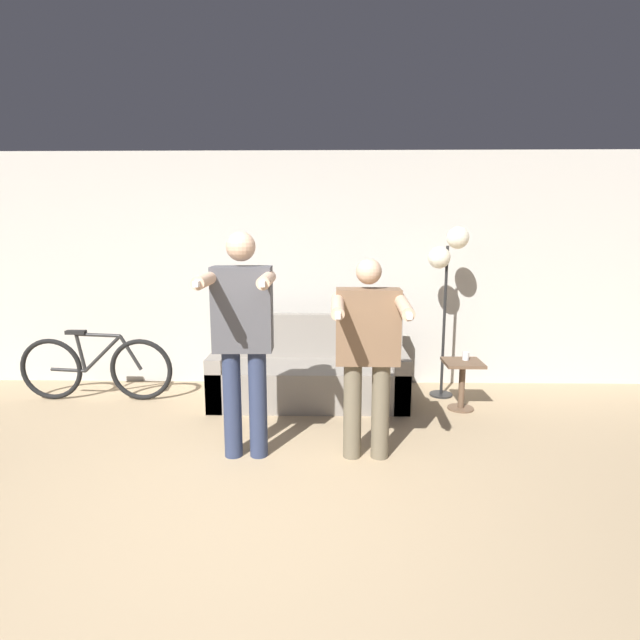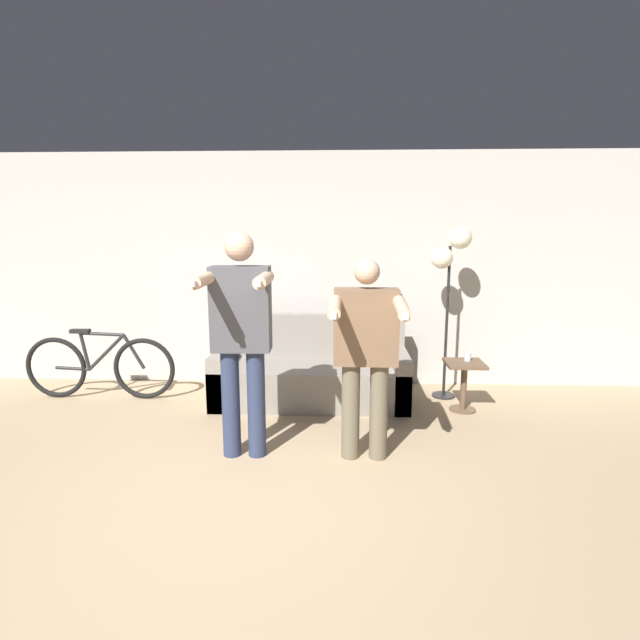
{
  "view_description": "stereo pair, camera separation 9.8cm",
  "coord_description": "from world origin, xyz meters",
  "px_view_note": "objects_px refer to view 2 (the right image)",
  "views": [
    {
      "loc": [
        0.6,
        -2.44,
        1.76
      ],
      "look_at": [
        0.52,
        1.86,
        0.98
      ],
      "focal_mm": 28.0,
      "sensor_mm": 36.0,
      "label": 1
    },
    {
      "loc": [
        0.7,
        -2.44,
        1.76
      ],
      "look_at": [
        0.52,
        1.86,
        0.98
      ],
      "focal_mm": 28.0,
      "sensor_mm": 36.0,
      "label": 2
    }
  ],
  "objects_px": {
    "cup": "(468,357)",
    "cat": "(360,308)",
    "side_table": "(464,377)",
    "bicycle": "(100,367)",
    "floor_lamp": "(451,259)",
    "person_left": "(241,330)",
    "couch": "(311,375)",
    "person_right": "(366,346)"
  },
  "relations": [
    {
      "from": "cup",
      "to": "cat",
      "type": "bearing_deg",
      "value": 156.17
    },
    {
      "from": "side_table",
      "to": "bicycle",
      "type": "bearing_deg",
      "value": 176.74
    },
    {
      "from": "side_table",
      "to": "bicycle",
      "type": "relative_size",
      "value": 0.31
    },
    {
      "from": "cat",
      "to": "side_table",
      "type": "xyz_separation_m",
      "value": [
        1.01,
        -0.51,
        -0.6
      ]
    },
    {
      "from": "side_table",
      "to": "floor_lamp",
      "type": "bearing_deg",
      "value": 103.05
    },
    {
      "from": "person_left",
      "to": "cat",
      "type": "height_order",
      "value": "person_left"
    },
    {
      "from": "side_table",
      "to": "cup",
      "type": "bearing_deg",
      "value": 52.8
    },
    {
      "from": "person_left",
      "to": "cat",
      "type": "distance_m",
      "value": 1.87
    },
    {
      "from": "couch",
      "to": "person_right",
      "type": "distance_m",
      "value": 1.54
    },
    {
      "from": "person_right",
      "to": "floor_lamp",
      "type": "height_order",
      "value": "floor_lamp"
    },
    {
      "from": "person_left",
      "to": "cat",
      "type": "bearing_deg",
      "value": 57.89
    },
    {
      "from": "person_right",
      "to": "bicycle",
      "type": "height_order",
      "value": "person_right"
    },
    {
      "from": "couch",
      "to": "person_left",
      "type": "distance_m",
      "value": 1.58
    },
    {
      "from": "couch",
      "to": "side_table",
      "type": "relative_size",
      "value": 4.01
    },
    {
      "from": "couch",
      "to": "floor_lamp",
      "type": "relative_size",
      "value": 1.1
    },
    {
      "from": "couch",
      "to": "bicycle",
      "type": "bearing_deg",
      "value": -179.59
    },
    {
      "from": "person_right",
      "to": "bicycle",
      "type": "bearing_deg",
      "value": 155.1
    },
    {
      "from": "person_left",
      "to": "side_table",
      "type": "distance_m",
      "value": 2.34
    },
    {
      "from": "couch",
      "to": "bicycle",
      "type": "height_order",
      "value": "couch"
    },
    {
      "from": "couch",
      "to": "person_right",
      "type": "xyz_separation_m",
      "value": [
        0.49,
        -1.32,
        0.63
      ]
    },
    {
      "from": "floor_lamp",
      "to": "cup",
      "type": "height_order",
      "value": "floor_lamp"
    },
    {
      "from": "bicycle",
      "to": "cup",
      "type": "bearing_deg",
      "value": -2.47
    },
    {
      "from": "person_left",
      "to": "cat",
      "type": "relative_size",
      "value": 4.32
    },
    {
      "from": "cup",
      "to": "couch",
      "type": "bearing_deg",
      "value": 173.43
    },
    {
      "from": "couch",
      "to": "side_table",
      "type": "xyz_separation_m",
      "value": [
        1.51,
        -0.23,
        0.07
      ]
    },
    {
      "from": "person_right",
      "to": "cat",
      "type": "relative_size",
      "value": 3.84
    },
    {
      "from": "person_left",
      "to": "person_right",
      "type": "distance_m",
      "value": 0.95
    },
    {
      "from": "cat",
      "to": "bicycle",
      "type": "relative_size",
      "value": 0.25
    },
    {
      "from": "person_right",
      "to": "cup",
      "type": "xyz_separation_m",
      "value": [
        1.06,
        1.14,
        -0.37
      ]
    },
    {
      "from": "side_table",
      "to": "person_right",
      "type": "bearing_deg",
      "value": -133.01
    },
    {
      "from": "person_left",
      "to": "side_table",
      "type": "relative_size",
      "value": 3.56
    },
    {
      "from": "cat",
      "to": "cup",
      "type": "bearing_deg",
      "value": -23.83
    },
    {
      "from": "cat",
      "to": "side_table",
      "type": "height_order",
      "value": "cat"
    },
    {
      "from": "person_left",
      "to": "couch",
      "type": "bearing_deg",
      "value": 69.84
    },
    {
      "from": "cat",
      "to": "person_right",
      "type": "bearing_deg",
      "value": -90.34
    },
    {
      "from": "couch",
      "to": "cat",
      "type": "bearing_deg",
      "value": 29.45
    },
    {
      "from": "floor_lamp",
      "to": "side_table",
      "type": "relative_size",
      "value": 3.65
    },
    {
      "from": "person_right",
      "to": "cat",
      "type": "height_order",
      "value": "person_right"
    },
    {
      "from": "cat",
      "to": "bicycle",
      "type": "distance_m",
      "value": 2.8
    },
    {
      "from": "couch",
      "to": "side_table",
      "type": "height_order",
      "value": "couch"
    },
    {
      "from": "floor_lamp",
      "to": "side_table",
      "type": "height_order",
      "value": "floor_lamp"
    },
    {
      "from": "person_left",
      "to": "cat",
      "type": "xyz_separation_m",
      "value": [
        0.95,
        1.6,
        -0.08
      ]
    }
  ]
}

